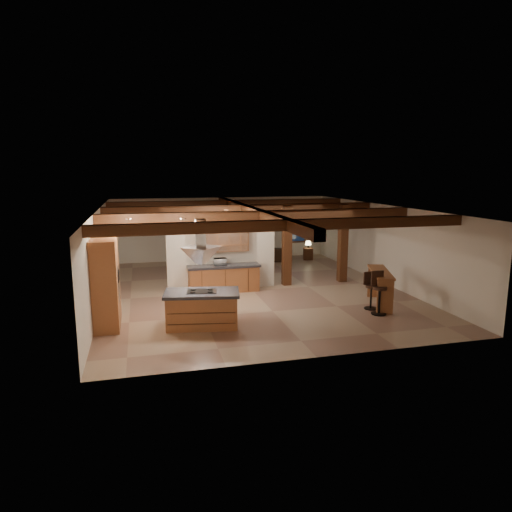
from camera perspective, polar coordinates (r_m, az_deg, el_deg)
The scene contains 22 objects.
ground at distance 15.99m, azimuth -0.41°, elevation -4.32°, with size 12.00×12.00×0.00m, color tan.
room_walls at distance 15.63m, azimuth -0.42°, elevation 1.99°, with size 12.00×12.00×12.00m.
ceiling_beams at distance 15.51m, azimuth -0.43°, elevation 5.57°, with size 10.00×12.00×0.28m.
timber_posts at distance 16.86m, azimuth 7.45°, elevation 2.48°, with size 2.50×0.30×2.90m.
partition_wall at distance 16.02m, azimuth -4.32°, elevation -0.29°, with size 3.80×0.18×2.20m, color silver.
pantry_cabinet at distance 12.78m, azimuth -18.24°, elevation -3.16°, with size 0.67×1.60×2.40m.
back_counter at distance 15.78m, azimuth -4.04°, elevation -2.78°, with size 2.50×0.66×0.94m.
upper_display_cabinet at distance 15.71m, azimuth -4.24°, elevation 2.27°, with size 1.80×0.36×0.95m.
range_hood at distance 12.03m, azimuth -6.88°, elevation -0.68°, with size 1.10×1.10×1.40m.
back_windows at distance 22.08m, azimuth 2.95°, elevation 3.78°, with size 2.70×0.07×1.70m.
framed_art at distance 21.19m, azimuth -8.25°, elevation 3.95°, with size 0.65×0.05×0.85m.
recessed_cans at distance 13.18m, azimuth -9.17°, elevation 5.02°, with size 3.16×2.46×0.03m.
kitchen_island at distance 12.35m, azimuth -6.75°, elevation -6.56°, with size 2.13×1.37×0.98m.
dining_table at distance 18.66m, azimuth -3.40°, elevation -1.18°, with size 1.77×0.99×0.62m, color #3A190E.
sofa at distance 21.19m, azimuth 1.56°, elevation 0.29°, with size 2.21×0.87×0.65m, color black.
microwave at distance 15.63m, azimuth -4.51°, elevation -0.72°, with size 0.43×0.29×0.24m, color #B8B8BD.
bar_counter at distance 14.65m, azimuth 15.25°, elevation -3.17°, with size 1.18×2.11×1.08m.
side_table at distance 21.59m, azimuth 6.52°, elevation 0.27°, with size 0.44×0.44×0.54m, color #401A10.
table_lamp at distance 21.50m, azimuth 6.54°, elevation 1.62°, with size 0.29×0.29×0.34m.
bar_stool_a at distance 13.74m, azimuth 15.12°, elevation -4.45°, with size 0.44×0.44×1.26m.
bar_stool_b at distance 14.21m, azimuth 14.11°, elevation -4.20°, with size 0.39×0.41×1.12m.
dining_chairs at distance 18.60m, azimuth -3.41°, elevation -0.27°, with size 2.14×2.14×1.21m.
Camera 1 is at (-3.70, -15.00, 4.13)m, focal length 32.00 mm.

